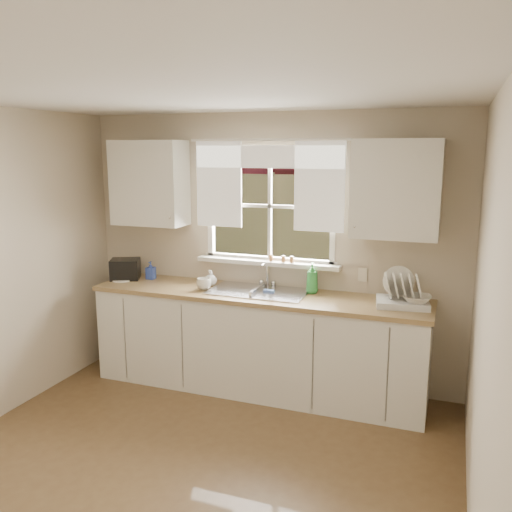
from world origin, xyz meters
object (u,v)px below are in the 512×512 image
(dish_rack, at_px, (402,296))
(black_appliance, at_px, (125,269))
(soap_bottle_a, at_px, (312,278))
(cup, at_px, (204,284))

(dish_rack, relative_size, black_appliance, 1.68)
(dish_rack, xyz_separation_m, soap_bottle_a, (-0.79, 0.13, 0.06))
(dish_rack, height_order, cup, dish_rack)
(cup, xyz_separation_m, black_appliance, (-0.91, 0.11, 0.05))
(black_appliance, bearing_deg, cup, -31.30)
(dish_rack, distance_m, soap_bottle_a, 0.80)
(soap_bottle_a, height_order, black_appliance, soap_bottle_a)
(dish_rack, distance_m, black_appliance, 2.65)
(cup, relative_size, black_appliance, 0.49)
(dish_rack, distance_m, cup, 1.75)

